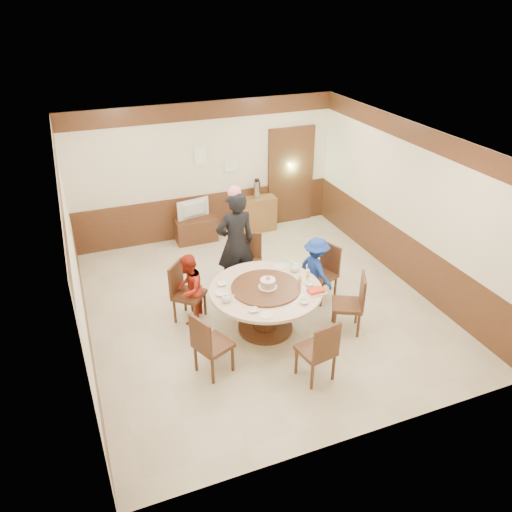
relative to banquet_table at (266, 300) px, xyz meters
name	(u,v)px	position (x,y,z in m)	size (l,w,h in m)	color
room	(260,248)	(0.17, 0.65, 0.55)	(6.00, 6.04, 2.84)	beige
banquet_table	(266,300)	(0.00, 0.00, 0.00)	(1.71, 1.71, 0.78)	#492816
chair_0	(321,282)	(1.23, 0.49, -0.23)	(0.57, 0.57, 0.97)	#492816
chair_1	(250,271)	(0.22, 1.27, -0.23)	(0.57, 0.58, 0.97)	#492816
chair_2	(188,302)	(-1.04, 0.71, -0.23)	(0.62, 0.62, 0.97)	#492816
chair_3	(213,354)	(-1.04, -0.64, -0.23)	(0.58, 0.58, 0.97)	#492816
chair_4	(316,360)	(0.22, -1.26, -0.23)	(0.51, 0.52, 0.97)	#492816
chair_5	(348,313)	(1.18, -0.47, -0.23)	(0.60, 0.59, 0.97)	#492816
person_standing	(236,244)	(-0.05, 1.21, 0.40)	(0.68, 0.45, 1.87)	black
person_red	(189,289)	(-1.02, 0.66, 0.05)	(0.56, 0.44, 1.16)	#A32615
person_blue	(316,270)	(1.10, 0.48, 0.04)	(0.75, 0.43, 1.16)	#18379E
birthday_cake	(268,283)	(0.03, -0.02, 0.31)	(0.29, 0.29, 0.20)	white
teapot_left	(226,298)	(-0.66, -0.13, 0.28)	(0.17, 0.15, 0.13)	white
teapot_right	(295,268)	(0.62, 0.30, 0.28)	(0.17, 0.15, 0.13)	white
bowl_0	(222,284)	(-0.59, 0.33, 0.23)	(0.14, 0.14, 0.03)	white
bowl_1	(304,302)	(0.36, -0.57, 0.24)	(0.13, 0.13, 0.04)	white
bowl_2	(254,310)	(-0.38, -0.49, 0.23)	(0.14, 0.14, 0.03)	white
bowl_3	(310,284)	(0.65, -0.16, 0.24)	(0.15, 0.15, 0.05)	white
bowl_4	(221,294)	(-0.68, 0.07, 0.24)	(0.16, 0.16, 0.04)	white
saucer_near	(267,315)	(-0.25, -0.65, 0.22)	(0.18, 0.18, 0.01)	white
saucer_far	(280,267)	(0.45, 0.50, 0.22)	(0.18, 0.18, 0.01)	white
shrimp_platter	(316,291)	(0.64, -0.38, 0.24)	(0.30, 0.20, 0.06)	white
bottle_0	(300,280)	(0.53, -0.08, 0.30)	(0.06, 0.06, 0.16)	white
bottle_1	(308,275)	(0.70, 0.01, 0.30)	(0.06, 0.06, 0.16)	white
bottle_2	(292,266)	(0.60, 0.36, 0.30)	(0.06, 0.06, 0.16)	white
tv_stand	(196,230)	(-0.18, 3.38, -0.28)	(0.85, 0.45, 0.50)	#492816
television	(195,210)	(-0.18, 3.38, 0.17)	(0.70, 0.09, 0.40)	#959597
side_cabinet	(257,214)	(1.19, 3.41, -0.16)	(0.80, 0.40, 0.75)	brown
thermos	(257,189)	(1.20, 3.41, 0.41)	(0.15, 0.15, 0.38)	silver
notice_left	(201,156)	(0.06, 3.59, 1.22)	(0.25, 0.00, 0.35)	white
notice_right	(232,166)	(0.71, 3.59, 0.92)	(0.30, 0.00, 0.22)	white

